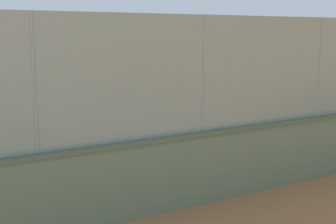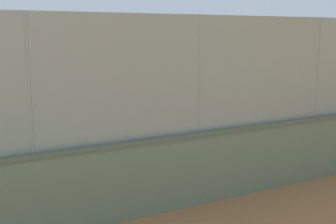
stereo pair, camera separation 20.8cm
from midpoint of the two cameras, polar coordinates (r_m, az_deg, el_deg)
name	(u,v)px [view 1 (the left image)]	position (r m, az deg, el deg)	size (l,w,h in m)	color
ground_plane	(70,110)	(21.05, -12.34, 0.19)	(260.00, 260.00, 0.00)	#A36B42
perimeter_wall	(263,155)	(10.44, 11.14, -5.29)	(23.69, 1.27, 1.49)	slate
fence_panel_on_wall	(266,70)	(10.12, 11.49, 5.08)	(23.27, 0.93, 2.30)	gray
player_crossing_court	(233,90)	(19.89, 7.73, 2.76)	(0.88, 1.08, 1.72)	black
player_at_service_line	(166,124)	(12.68, -0.72, -1.52)	(0.80, 0.71, 1.61)	black
sports_ball	(247,115)	(19.22, 9.45, -0.34)	(0.19, 0.19, 0.19)	orange
spare_ball_by_wall	(45,193)	(10.25, -15.61, -9.64)	(0.18, 0.18, 0.18)	white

